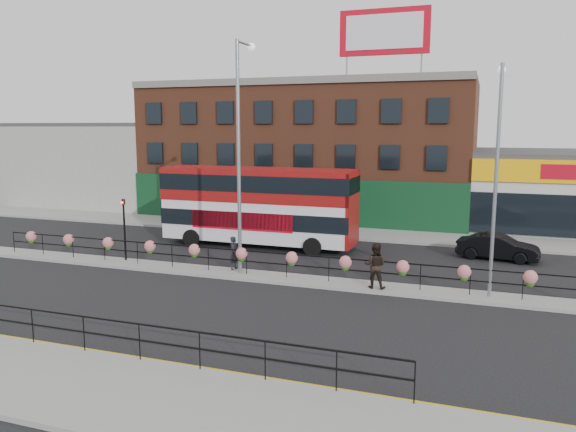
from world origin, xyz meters
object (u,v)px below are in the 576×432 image
(pedestrian_a, at_px, (234,253))
(lamp_column_west, at_px, (241,137))
(pedestrian_b, at_px, (375,265))
(lamp_column_east, at_px, (497,161))
(double_decker_bus, at_px, (259,199))
(car, at_px, (498,247))

(pedestrian_a, height_order, lamp_column_west, lamp_column_west)
(pedestrian_b, xyz_separation_m, lamp_column_east, (4.64, 0.59, 4.51))
(double_decker_bus, distance_m, pedestrian_b, 10.68)
(double_decker_bus, height_order, lamp_column_east, lamp_column_east)
(double_decker_bus, xyz_separation_m, pedestrian_b, (8.13, -6.71, -1.71))
(pedestrian_a, relative_size, lamp_column_west, 0.15)
(double_decker_bus, distance_m, lamp_column_east, 14.43)
(lamp_column_east, bearing_deg, double_decker_bus, 154.41)
(car, bearing_deg, double_decker_bus, 103.82)
(double_decker_bus, xyz_separation_m, lamp_column_east, (12.77, -6.12, 2.80))
(car, bearing_deg, lamp_column_west, 130.77)
(double_decker_bus, relative_size, pedestrian_b, 5.83)
(car, relative_size, pedestrian_b, 2.20)
(pedestrian_b, relative_size, lamp_column_west, 0.18)
(double_decker_bus, bearing_deg, lamp_column_east, -25.59)
(pedestrian_a, bearing_deg, car, -53.71)
(double_decker_bus, relative_size, pedestrian_a, 7.10)
(pedestrian_a, xyz_separation_m, lamp_column_west, (0.53, -0.21, 5.55))
(pedestrian_b, height_order, lamp_column_west, lamp_column_west)
(car, distance_m, lamp_column_west, 14.83)
(pedestrian_a, distance_m, pedestrian_b, 7.07)
(lamp_column_west, bearing_deg, car, 32.30)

